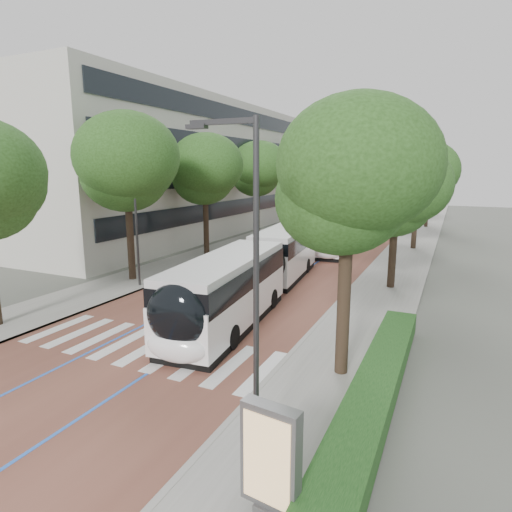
# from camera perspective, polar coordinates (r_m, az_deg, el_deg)

# --- Properties ---
(ground) EXTENTS (160.00, 160.00, 0.00)m
(ground) POSITION_cam_1_polar(r_m,az_deg,el_deg) (17.36, -16.79, -12.75)
(ground) COLOR #51544C
(ground) RESTS_ON ground
(road) EXTENTS (11.00, 140.00, 0.02)m
(road) POSITION_cam_1_polar(r_m,az_deg,el_deg) (53.21, 13.09, 3.69)
(road) COLOR brown
(road) RESTS_ON ground
(sidewalk_left) EXTENTS (4.00, 140.00, 0.12)m
(sidewalk_left) POSITION_cam_1_polar(r_m,az_deg,el_deg) (55.22, 5.45, 4.26)
(sidewalk_left) COLOR gray
(sidewalk_left) RESTS_ON ground
(sidewalk_right) EXTENTS (4.00, 140.00, 0.12)m
(sidewalk_right) POSITION_cam_1_polar(r_m,az_deg,el_deg) (52.20, 21.17, 3.11)
(sidewalk_right) COLOR gray
(sidewalk_right) RESTS_ON ground
(kerb_left) EXTENTS (0.20, 140.00, 0.14)m
(kerb_left) POSITION_cam_1_polar(r_m,az_deg,el_deg) (54.62, 7.33, 4.14)
(kerb_left) COLOR gray
(kerb_left) RESTS_ON ground
(kerb_right) EXTENTS (0.20, 140.00, 0.14)m
(kerb_right) POSITION_cam_1_polar(r_m,az_deg,el_deg) (52.35, 19.10, 3.28)
(kerb_right) COLOR gray
(kerb_right) RESTS_ON ground
(zebra_crossing) EXTENTS (10.55, 3.60, 0.01)m
(zebra_crossing) POSITION_cam_1_polar(r_m,az_deg,el_deg) (17.91, -14.14, -11.73)
(zebra_crossing) COLOR silver
(zebra_crossing) RESTS_ON ground
(lane_line_left) EXTENTS (0.12, 126.00, 0.01)m
(lane_line_left) POSITION_cam_1_polar(r_m,az_deg,el_deg) (53.56, 11.42, 3.82)
(lane_line_left) COLOR blue
(lane_line_left) RESTS_ON road
(lane_line_right) EXTENTS (0.12, 126.00, 0.01)m
(lane_line_right) POSITION_cam_1_polar(r_m,az_deg,el_deg) (52.91, 14.79, 3.58)
(lane_line_right) COLOR blue
(lane_line_right) RESTS_ON road
(office_building) EXTENTS (18.11, 40.00, 14.00)m
(office_building) POSITION_cam_1_polar(r_m,az_deg,el_deg) (49.88, -12.63, 11.27)
(office_building) COLOR #B6B4A9
(office_building) RESTS_ON ground
(hedge) EXTENTS (1.20, 14.00, 0.80)m
(hedge) POSITION_cam_1_polar(r_m,az_deg,el_deg) (13.42, 15.23, -17.74)
(hedge) COLOR #143B14
(hedge) RESTS_ON sidewalk_right
(streetlight_near) EXTENTS (1.82, 0.20, 8.00)m
(streetlight_near) POSITION_cam_1_polar(r_m,az_deg,el_deg) (9.84, -0.93, -1.23)
(streetlight_near) COLOR #313134
(streetlight_near) RESTS_ON sidewalk_right
(streetlight_far) EXTENTS (1.82, 0.20, 8.00)m
(streetlight_far) POSITION_cam_1_polar(r_m,az_deg,el_deg) (33.96, 18.01, 7.30)
(streetlight_far) COLOR #313134
(streetlight_far) RESTS_ON sidewalk_right
(lamp_post_left) EXTENTS (0.14, 0.14, 8.00)m
(lamp_post_left) POSITION_cam_1_polar(r_m,az_deg,el_deg) (26.08, -15.70, 4.77)
(lamp_post_left) COLOR #313134
(lamp_post_left) RESTS_ON sidewalk_left
(trees_left) EXTENTS (6.27, 60.46, 10.16)m
(trees_left) POSITION_cam_1_polar(r_m,az_deg,el_deg) (41.17, -1.44, 11.27)
(trees_left) COLOR black
(trees_left) RESTS_ON ground
(trees_right) EXTENTS (6.04, 47.26, 8.84)m
(trees_right) POSITION_cam_1_polar(r_m,az_deg,el_deg) (35.24, 20.21, 9.37)
(trees_right) COLOR black
(trees_right) RESTS_ON ground
(lead_bus) EXTENTS (4.33, 18.55, 3.20)m
(lead_bus) POSITION_cam_1_polar(r_m,az_deg,el_deg) (22.65, -0.01, -2.18)
(lead_bus) COLOR black
(lead_bus) RESTS_ON ground
(bus_queued_0) EXTENTS (3.11, 12.50, 3.20)m
(bus_queued_0) POSITION_cam_1_polar(r_m,az_deg,el_deg) (37.94, 11.33, 3.17)
(bus_queued_0) COLOR white
(bus_queued_0) RESTS_ON ground
(bus_queued_1) EXTENTS (2.57, 12.40, 3.20)m
(bus_queued_1) POSITION_cam_1_polar(r_m,az_deg,el_deg) (49.82, 15.10, 4.94)
(bus_queued_1) COLOR white
(bus_queued_1) RESTS_ON ground
(ad_panel) EXTENTS (1.24, 0.53, 2.50)m
(ad_panel) POSITION_cam_1_polar(r_m,az_deg,el_deg) (9.18, 1.95, -25.72)
(ad_panel) COLOR #59595B
(ad_panel) RESTS_ON sidewalk_right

